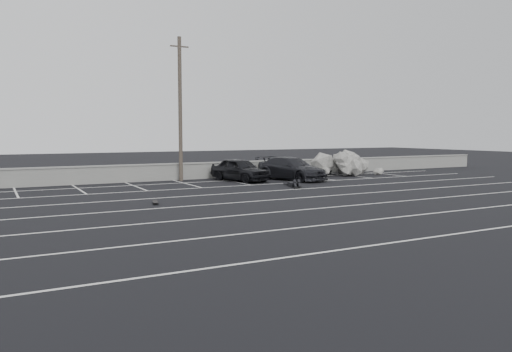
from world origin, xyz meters
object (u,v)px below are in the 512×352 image
trash_bin (324,167)px  person (293,182)px  skateboard (155,202)px  car_left (240,170)px  riprap_pile (346,167)px  utility_pole (180,109)px  car_right (292,169)px

trash_bin → person: 8.63m
person → skateboard: (-8.77, -3.10, -0.17)m
car_left → riprap_pile: bearing=-11.9°
riprap_pile → skateboard: 17.90m
car_left → utility_pole: utility_pole is taller
trash_bin → person: size_ratio=0.42×
riprap_pile → skateboard: bearing=-154.6°
riprap_pile → skateboard: size_ratio=6.93×
utility_pole → person: bearing=-53.0°
car_left → skateboard: 10.41m
car_left → person: car_left is taller
car_right → trash_bin: bearing=16.5°
car_right → utility_pole: utility_pole is taller
car_left → riprap_pile: 8.66m
car_left → car_right: size_ratio=0.84×
car_left → riprap_pile: (8.64, 0.52, -0.16)m
car_right → riprap_pile: car_right is taller
trash_bin → skateboard: (-15.12, -8.94, -0.47)m
skateboard → trash_bin: bearing=43.9°
trash_bin → car_right: bearing=-148.8°
car_left → riprap_pile: size_ratio=0.78×
car_left → utility_pole: (-3.17, 1.80, 3.72)m
car_right → skateboard: (-10.70, -6.27, -0.65)m
utility_pole → skateboard: (-4.35, -8.97, -4.36)m
car_left → car_right: 3.31m
car_left → trash_bin: 7.80m
car_left → trash_bin: bearing=-2.2°
utility_pole → car_right: bearing=-23.0°
trash_bin → skateboard: trash_bin is taller
riprap_pile → skateboard: (-16.16, -7.69, -0.48)m
utility_pole → skateboard: bearing=-115.9°
utility_pole → person: 8.46m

